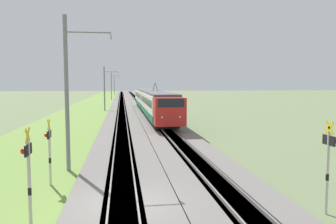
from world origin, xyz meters
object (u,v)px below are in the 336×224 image
(crossing_signal_near, at_px, (28,169))
(crossing_signal_far, at_px, (328,158))
(catenary_mast_mid, at_px, (105,88))
(crossing_signal_aux, at_px, (49,146))
(catenary_mast_far, at_px, (112,86))
(catenary_mast_distant, at_px, (114,85))
(catenary_mast_near, at_px, (68,92))
(passenger_train, at_px, (151,100))

(crossing_signal_near, bearing_deg, crossing_signal_far, -179.43)
(catenary_mast_mid, bearing_deg, crossing_signal_aux, 179.30)
(catenary_mast_far, bearing_deg, crossing_signal_near, 179.91)
(catenary_mast_distant, bearing_deg, crossing_signal_far, -175.26)
(catenary_mast_near, distance_m, catenary_mast_mid, 39.45)
(crossing_signal_far, relative_size, catenary_mast_near, 0.41)
(catenary_mast_mid, bearing_deg, crossing_signal_near, 179.83)
(catenary_mast_near, bearing_deg, passenger_train, -13.00)
(passenger_train, height_order, catenary_mast_far, catenary_mast_far)
(catenary_mast_mid, xyz_separation_m, catenary_mast_far, (39.45, 0.00, 0.12))
(passenger_train, bearing_deg, catenary_mast_near, -13.00)
(crossing_signal_near, xyz_separation_m, crossing_signal_far, (0.11, -10.55, 0.01))
(crossing_signal_near, bearing_deg, catenary_mast_mid, -90.17)
(catenary_mast_near, relative_size, catenary_mast_distant, 1.06)
(passenger_train, bearing_deg, catenary_mast_mid, -138.20)
(passenger_train, distance_m, catenary_mast_near, 32.25)
(crossing_signal_aux, bearing_deg, catenary_mast_mid, -90.70)
(passenger_train, relative_size, catenary_mast_distant, 5.14)
(crossing_signal_aux, bearing_deg, passenger_train, -102.87)
(crossing_signal_near, distance_m, crossing_signal_far, 10.55)
(crossing_signal_near, relative_size, catenary_mast_distant, 0.44)
(passenger_train, height_order, crossing_signal_aux, passenger_train)
(crossing_signal_near, distance_m, catenary_mast_near, 7.72)
(catenary_mast_mid, height_order, catenary_mast_distant, catenary_mast_distant)
(crossing_signal_far, bearing_deg, catenary_mast_far, 96.89)
(crossing_signal_near, xyz_separation_m, catenary_mast_distant, (125.74, -0.13, 2.01))
(catenary_mast_distant, bearing_deg, catenary_mast_far, -180.00)
(crossing_signal_far, relative_size, catenary_mast_far, 0.44)
(crossing_signal_aux, bearing_deg, catenary_mast_near, -101.27)
(crossing_signal_aux, bearing_deg, catenary_mast_distant, -90.24)
(crossing_signal_far, bearing_deg, crossing_signal_aux, 156.57)
(crossing_signal_aux, bearing_deg, crossing_signal_far, 156.57)
(crossing_signal_far, height_order, catenary_mast_far, catenary_mast_far)
(catenary_mast_near, distance_m, catenary_mast_far, 78.90)
(crossing_signal_far, xyz_separation_m, catenary_mast_near, (7.28, 10.42, 2.25))
(passenger_train, relative_size, catenary_mast_near, 4.83)
(crossing_signal_aux, distance_m, catenary_mast_far, 81.48)
(crossing_signal_aux, relative_size, catenary_mast_near, 0.38)
(passenger_train, xyz_separation_m, crossing_signal_aux, (-33.90, 7.75, -0.32))
(crossing_signal_near, distance_m, catenary_mast_far, 86.31)
(catenary_mast_far, bearing_deg, catenary_mast_near, 180.00)
(passenger_train, height_order, crossing_signal_near, passenger_train)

